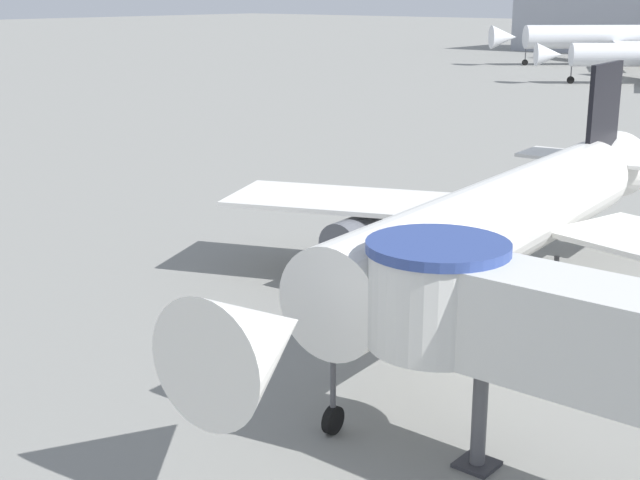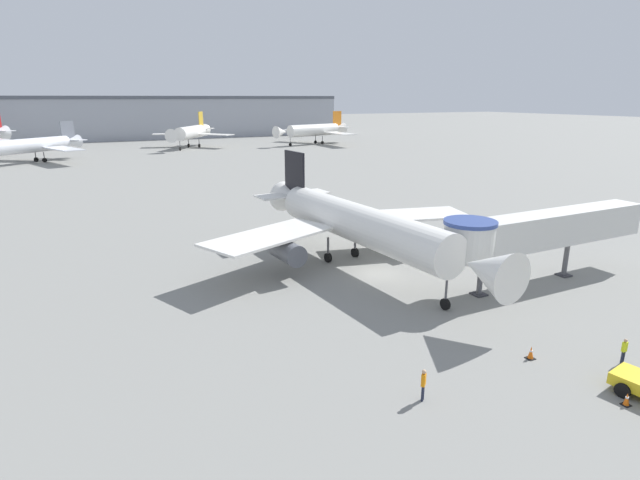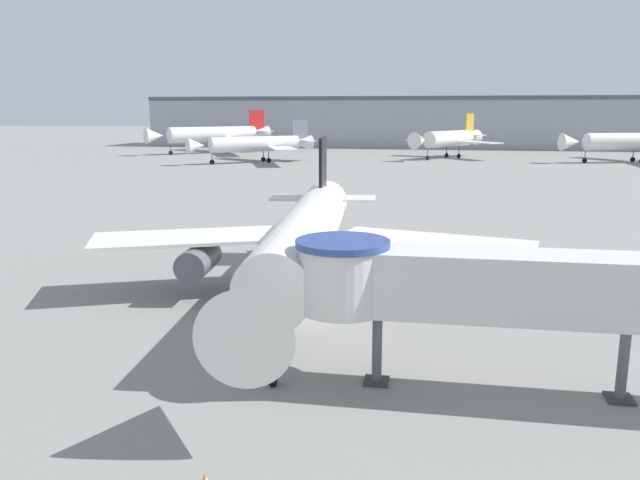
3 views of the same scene
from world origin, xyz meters
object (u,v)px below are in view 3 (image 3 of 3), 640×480
at_px(main_airplane, 305,238).
at_px(background_jet_gray_tail, 258,144).
at_px(background_jet_red_tail, 215,134).
at_px(background_jet_orange_tail, 631,142).
at_px(background_jet_gold_tail, 450,139).
at_px(jet_bridge, 517,286).

relative_size(main_airplane, background_jet_gray_tail, 1.23).
height_order(main_airplane, background_jet_gray_tail, main_airplane).
relative_size(background_jet_red_tail, background_jet_orange_tail, 0.94).
distance_m(background_jet_gold_tail, background_jet_red_tail, 64.59).
height_order(background_jet_gold_tail, background_jet_red_tail, background_jet_red_tail).
height_order(background_jet_red_tail, background_jet_orange_tail, background_jet_red_tail).
xyz_separation_m(jet_bridge, background_jet_gold_tail, (0.14, 134.89, 0.08)).
bearing_deg(background_jet_red_tail, main_airplane, -22.36).
distance_m(jet_bridge, background_jet_gold_tail, 134.89).
xyz_separation_m(main_airplane, jet_bridge, (11.23, -10.90, 0.60)).
relative_size(background_jet_gray_tail, background_jet_red_tail, 0.85).
bearing_deg(background_jet_red_tail, background_jet_gray_tail, -9.01).
height_order(jet_bridge, background_jet_gold_tail, background_jet_gold_tail).
bearing_deg(background_jet_gold_tail, background_jet_orange_tail, 25.19).
xyz_separation_m(background_jet_gray_tail, background_jet_orange_tail, (84.20, 15.30, 0.53)).
bearing_deg(main_airplane, jet_bridge, -49.00).
relative_size(background_jet_gray_tail, background_jet_gold_tail, 1.07).
distance_m(main_airplane, background_jet_gold_tail, 124.51).
bearing_deg(jet_bridge, background_jet_gray_tail, 110.39).
xyz_separation_m(background_jet_gray_tail, background_jet_red_tail, (-20.62, 29.25, 0.92)).
relative_size(background_jet_gold_tail, background_jet_orange_tail, 0.74).
height_order(main_airplane, background_jet_orange_tail, background_jet_orange_tail).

